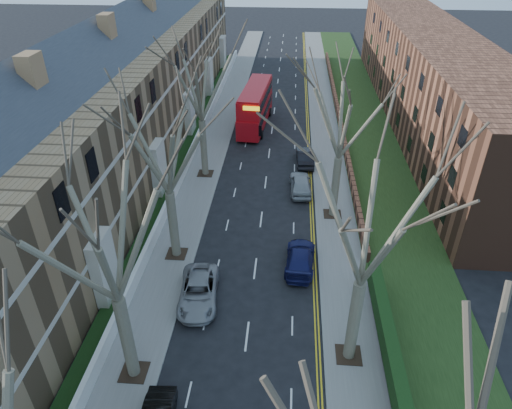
# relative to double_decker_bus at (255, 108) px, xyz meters

# --- Properties ---
(pavement_left) EXTENTS (3.00, 102.00, 0.12)m
(pavement_left) POSITION_rel_double_decker_bus_xyz_m (-4.03, -1.02, -2.13)
(pavement_left) COLOR slate
(pavement_left) RESTS_ON ground
(pavement_right) EXTENTS (3.00, 102.00, 0.12)m
(pavement_right) POSITION_rel_double_decker_bus_xyz_m (7.97, -1.02, -2.13)
(pavement_right) COLOR slate
(pavement_right) RESTS_ON ground
(terrace_left) EXTENTS (9.70, 78.00, 13.60)m
(terrace_left) POSITION_rel_double_decker_bus_xyz_m (-11.68, -9.02, 3.34)
(terrace_left) COLOR olive
(terrace_left) RESTS_ON ground
(flats_right) EXTENTS (13.97, 54.00, 10.00)m
(flats_right) POSITION_rel_double_decker_bus_xyz_m (19.43, 2.98, 2.79)
(flats_right) COLOR brown
(flats_right) RESTS_ON ground
(front_wall_left) EXTENTS (0.30, 78.00, 1.00)m
(front_wall_left) POSITION_rel_double_decker_bus_xyz_m (-5.68, -9.02, -1.57)
(front_wall_left) COLOR white
(front_wall_left) RESTS_ON ground
(grass_verge_right) EXTENTS (6.00, 102.00, 0.06)m
(grass_verge_right) POSITION_rel_double_decker_bus_xyz_m (12.47, -1.02, -2.04)
(grass_verge_right) COLOR #1C3312
(grass_verge_right) RESTS_ON ground
(tree_left_mid) EXTENTS (10.50, 10.50, 14.71)m
(tree_left_mid) POSITION_rel_double_decker_bus_xyz_m (-3.73, -34.02, 7.36)
(tree_left_mid) COLOR brown
(tree_left_mid) RESTS_ON ground
(tree_left_far) EXTENTS (10.15, 10.15, 14.22)m
(tree_left_far) POSITION_rel_double_decker_bus_xyz_m (-3.73, -24.02, 7.05)
(tree_left_far) COLOR brown
(tree_left_far) RESTS_ON ground
(tree_left_dist) EXTENTS (10.50, 10.50, 14.71)m
(tree_left_dist) POSITION_rel_double_decker_bus_xyz_m (-3.73, -12.02, 7.36)
(tree_left_dist) COLOR brown
(tree_left_dist) RESTS_ON ground
(tree_right_mid) EXTENTS (10.50, 10.50, 14.71)m
(tree_right_mid) POSITION_rel_double_decker_bus_xyz_m (7.67, -32.02, 7.36)
(tree_right_mid) COLOR brown
(tree_right_mid) RESTS_ON ground
(tree_right_far) EXTENTS (10.15, 10.15, 14.22)m
(tree_right_far) POSITION_rel_double_decker_bus_xyz_m (7.67, -18.02, 7.05)
(tree_right_far) COLOR brown
(tree_right_far) RESTS_ON ground
(double_decker_bus) EXTENTS (3.36, 10.82, 4.47)m
(double_decker_bus) POSITION_rel_double_decker_bus_xyz_m (0.00, 0.00, 0.00)
(double_decker_bus) COLOR #B50C14
(double_decker_bus) RESTS_ON ground
(car_left_far) EXTENTS (2.79, 5.25, 1.41)m
(car_left_far) POSITION_rel_double_decker_bus_xyz_m (-1.31, -28.32, -1.49)
(car_left_far) COLOR gray
(car_left_far) RESTS_ON ground
(car_right_near) EXTENTS (2.23, 4.86, 1.38)m
(car_right_near) POSITION_rel_double_decker_bus_xyz_m (5.02, -24.51, -1.51)
(car_right_near) COLOR #16184D
(car_right_near) RESTS_ON ground
(car_right_mid) EXTENTS (2.05, 4.57, 1.52)m
(car_right_mid) POSITION_rel_double_decker_bus_xyz_m (5.08, -14.35, -1.43)
(car_right_mid) COLOR #999EA2
(car_right_mid) RESTS_ON ground
(car_right_far) EXTENTS (1.76, 4.51, 1.46)m
(car_right_far) POSITION_rel_double_decker_bus_xyz_m (5.54, -9.04, -1.46)
(car_right_far) COLOR black
(car_right_far) RESTS_ON ground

